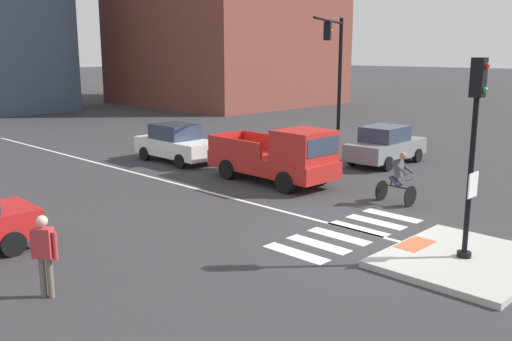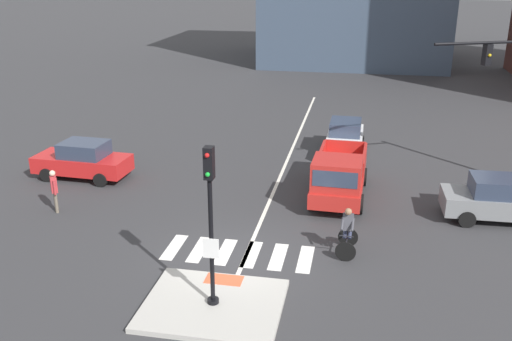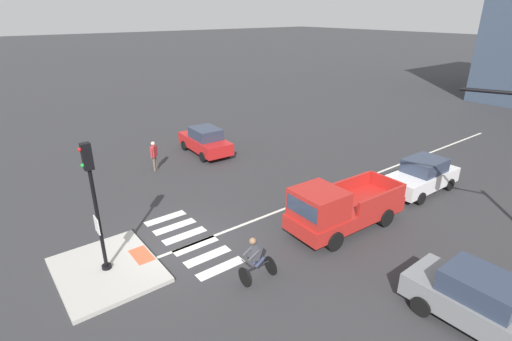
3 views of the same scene
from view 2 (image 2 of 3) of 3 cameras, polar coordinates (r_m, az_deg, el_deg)
ground_plane at (r=18.26m, az=-2.11°, el=-8.97°), size 300.00×300.00×0.00m
traffic_island at (r=15.99m, az=-4.31°, el=-13.30°), size 3.76×3.14×0.15m
tactile_pad_front at (r=16.95m, az=-3.24°, el=-10.86°), size 1.10×0.60×0.01m
signal_pole at (r=14.65m, az=-4.60°, el=-4.24°), size 0.44×0.38×4.46m
crosswalk_stripe_a at (r=19.21m, az=-8.22°, el=-7.61°), size 0.44×1.80×0.01m
crosswalk_stripe_b at (r=18.96m, az=-5.69°, el=-7.88°), size 0.44×1.80×0.01m
crosswalk_stripe_c at (r=18.75m, az=-3.10°, el=-8.15°), size 0.44×1.80×0.01m
crosswalk_stripe_d at (r=18.58m, az=-0.45°, el=-8.40°), size 0.44×1.80×0.01m
crosswalk_stripe_e at (r=18.45m, az=2.25°, el=-8.64°), size 0.44×1.80×0.01m
crosswalk_stripe_f at (r=18.35m, az=4.98°, el=-8.86°), size 0.44×1.80×0.01m
lane_centre_line at (r=27.25m, az=3.15°, el=1.04°), size 0.14×28.00×0.01m
car_grey_cross_right at (r=22.45m, az=23.29°, el=-2.68°), size 4.14×1.92×1.64m
car_white_eastbound_far at (r=28.33m, az=8.91°, el=3.28°), size 1.88×4.12×1.64m
car_red_cross_left at (r=25.87m, az=-16.98°, el=1.01°), size 4.18×2.00×1.64m
pickup_truck_red_eastbound_mid at (r=22.52m, az=8.31°, el=-0.66°), size 2.19×5.16×2.08m
cyclist at (r=18.42m, az=9.17°, el=-5.91°), size 0.70×1.12×1.68m
pedestrian_at_curb_left at (r=22.52m, az=-19.60°, el=-1.64°), size 0.39×0.47×1.67m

